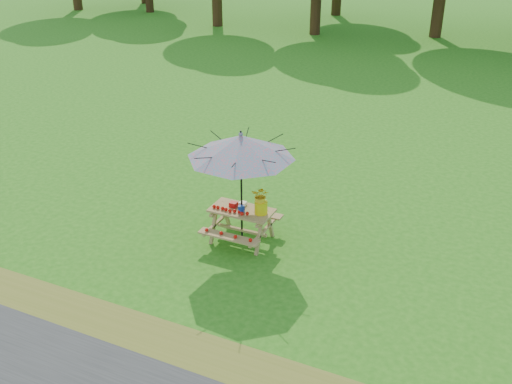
% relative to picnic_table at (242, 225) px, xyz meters
% --- Properties ---
extents(ground, '(120.00, 120.00, 0.00)m').
position_rel_picnic_table_xyz_m(ground, '(0.16, -0.50, -0.33)').
color(ground, '#266E15').
rests_on(ground, ground).
extents(drygrass_strip, '(120.00, 1.20, 0.01)m').
position_rel_picnic_table_xyz_m(drygrass_strip, '(0.16, -3.30, -0.32)').
color(drygrass_strip, olive).
rests_on(drygrass_strip, ground).
extents(picnic_table, '(1.20, 1.32, 0.67)m').
position_rel_picnic_table_xyz_m(picnic_table, '(0.00, 0.00, 0.00)').
color(picnic_table, '#9D7F46').
rests_on(picnic_table, ground).
extents(patio_umbrella, '(2.49, 2.49, 2.25)m').
position_rel_picnic_table_xyz_m(patio_umbrella, '(0.00, 0.00, 1.62)').
color(patio_umbrella, black).
rests_on(patio_umbrella, ground).
extents(produce_bins, '(0.37, 0.40, 0.13)m').
position_rel_picnic_table_xyz_m(produce_bins, '(-0.05, 0.00, 0.40)').
color(produce_bins, red).
rests_on(produce_bins, picnic_table).
extents(tomatoes_row, '(0.77, 0.13, 0.07)m').
position_rel_picnic_table_xyz_m(tomatoes_row, '(-0.15, -0.18, 0.38)').
color(tomatoes_row, red).
rests_on(tomatoes_row, picnic_table).
extents(flower_bucket, '(0.37, 0.33, 0.55)m').
position_rel_picnic_table_xyz_m(flower_bucket, '(0.40, 0.02, 0.64)').
color(flower_bucket, yellow).
rests_on(flower_bucket, picnic_table).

